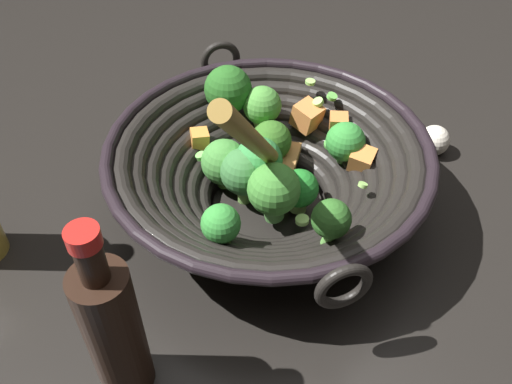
{
  "coord_description": "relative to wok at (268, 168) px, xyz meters",
  "views": [
    {
      "loc": [
        -0.38,
        0.27,
        0.48
      ],
      "look_at": [
        0.01,
        0.01,
        0.03
      ],
      "focal_mm": 39.16,
      "sensor_mm": 36.0,
      "label": 1
    }
  ],
  "objects": [
    {
      "name": "garlic_bulb",
      "position": [
        -0.03,
        -0.24,
        -0.05
      ],
      "size": [
        0.04,
        0.04,
        0.04
      ],
      "primitive_type": "sphere",
      "color": "silver",
      "rests_on": "ground"
    },
    {
      "name": "soy_sauce_bottle",
      "position": [
        -0.11,
        0.23,
        0.02
      ],
      "size": [
        0.05,
        0.05,
        0.2
      ],
      "color": "black",
      "rests_on": "ground"
    },
    {
      "name": "wok",
      "position": [
        0.0,
        0.0,
        0.0
      ],
      "size": [
        0.4,
        0.36,
        0.27
      ],
      "color": "black",
      "rests_on": "ground"
    },
    {
      "name": "ground_plane",
      "position": [
        -0.0,
        0.0,
        -0.07
      ],
      "size": [
        4.0,
        4.0,
        0.0
      ],
      "primitive_type": "plane",
      "color": "black"
    }
  ]
}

